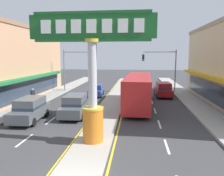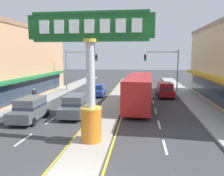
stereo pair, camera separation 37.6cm
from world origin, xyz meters
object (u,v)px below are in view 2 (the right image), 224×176
bus_mid_left_lane (139,89)px  suv_far_left_oncoming (165,90)px  traffic_light_left_side (78,63)px  suv_near_right_lane (30,109)px  traffic_light_right_side (165,64)px  sedan_far_right_lane (98,90)px  suv_near_left_lane (75,105)px  pedestrian_near_kerb (34,95)px  district_sign (91,76)px

bus_mid_left_lane → suv_far_left_oncoming: bus_mid_left_lane is taller
traffic_light_left_side → suv_near_right_lane: 15.60m
traffic_light_right_side → sedan_far_right_lane: (-9.17, -3.65, -3.46)m
traffic_light_left_side → sedan_far_right_lane: (3.58, -3.10, -3.46)m
suv_near_left_lane → bus_mid_left_lane: (5.58, 4.44, 0.88)m
traffic_light_left_side → traffic_light_right_side: 12.76m
bus_mid_left_lane → pedestrian_near_kerb: bearing=-176.6°
traffic_light_left_side → bus_mid_left_lane: 13.06m
pedestrian_near_kerb → district_sign: bearing=-49.0°
sedan_far_right_lane → district_sign: bearing=-80.3°
traffic_light_left_side → suv_near_left_lane: 14.27m
suv_near_left_lane → suv_far_left_oncoming: same height
district_sign → bus_mid_left_lane: 11.05m
traffic_light_left_side → traffic_light_right_side: size_ratio=1.00×
sedan_far_right_lane → suv_far_left_oncoming: size_ratio=0.94×
bus_mid_left_lane → suv_near_left_lane: bearing=-141.5°
suv_far_left_oncoming → traffic_light_right_side: bearing=85.2°
suv_near_left_lane → district_sign: bearing=-65.1°
traffic_light_left_side → suv_near_left_lane: size_ratio=1.33×
traffic_light_right_side → sedan_far_right_lane: traffic_light_right_side is taller
traffic_light_right_side → suv_near_left_lane: traffic_light_right_side is taller
suv_near_left_lane → pedestrian_near_kerb: suv_near_left_lane is taller
suv_near_right_lane → suv_near_left_lane: size_ratio=1.00×
sedan_far_right_lane → pedestrian_near_kerb: size_ratio=2.62×
bus_mid_left_lane → traffic_light_right_side: bearing=69.4°
district_sign → pedestrian_near_kerb: bearing=131.0°
sedan_far_right_lane → suv_near_left_lane: 10.33m
suv_near_right_lane → suv_far_left_oncoming: 17.41m
traffic_light_left_side → suv_near_right_lane: bearing=-88.9°
suv_near_right_lane → pedestrian_near_kerb: suv_near_right_lane is taller
traffic_light_right_side → sedan_far_right_lane: size_ratio=1.42×
suv_far_left_oncoming → traffic_light_left_side: bearing=167.3°
sedan_far_right_lane → suv_far_left_oncoming: bearing=1.8°
sedan_far_right_lane → traffic_light_left_side: bearing=139.2°
sedan_far_right_lane → suv_near_left_lane: (-0.00, -10.33, 0.20)m
bus_mid_left_lane → suv_near_right_lane: bearing=-144.8°
suv_near_left_lane → sedan_far_right_lane: bearing=90.0°
district_sign → suv_far_left_oncoming: district_sign is taller
district_sign → sedan_far_right_lane: bearing=99.7°
suv_far_left_oncoming → pedestrian_near_kerb: 16.13m
suv_far_left_oncoming → sedan_far_right_lane: bearing=-178.2°
suv_near_left_lane → pedestrian_near_kerb: size_ratio=2.79×
suv_near_left_lane → suv_far_left_oncoming: size_ratio=1.00×
district_sign → pedestrian_near_kerb: district_sign is taller
traffic_light_right_side → pedestrian_near_kerb: (-14.88, -10.22, -3.12)m
district_sign → suv_near_left_lane: (-2.79, 6.01, -3.15)m
suv_near_right_lane → suv_near_left_lane: 3.77m
district_sign → suv_far_left_oncoming: bearing=69.9°
district_sign → traffic_light_right_side: (6.38, 19.99, 0.12)m
bus_mid_left_lane → traffic_light_left_side: bearing=135.6°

